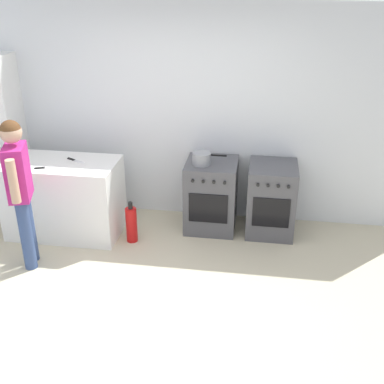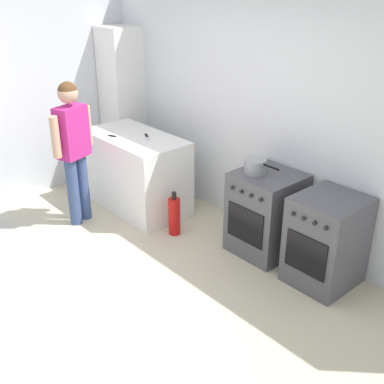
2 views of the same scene
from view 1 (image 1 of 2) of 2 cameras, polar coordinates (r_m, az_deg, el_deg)
The scene contains 11 objects.
ground_plane at distance 4.73m, azimuth -4.35°, elevation -13.07°, with size 8.00×8.00×0.00m, color beige.
back_wall at distance 5.86m, azimuth -0.59°, elevation 9.16°, with size 6.00×0.10×2.60m, color silver.
counter_unit at distance 5.86m, azimuth -14.91°, elevation -0.66°, with size 1.30×0.70×0.90m, color white.
oven_left at distance 5.78m, azimuth 2.29°, elevation -0.37°, with size 0.60×0.62×0.85m.
oven_right at distance 5.76m, azimuth 9.36°, elevation -0.82°, with size 0.56×0.62×0.85m.
pot at distance 5.53m, azimuth 1.17°, elevation 3.99°, with size 0.39×0.21×0.14m.
knife_utility at distance 5.68m, azimuth -13.73°, elevation 3.67°, with size 0.24×0.14×0.01m.
knife_paring at distance 5.56m, azimuth -17.30°, elevation 2.76°, with size 0.21×0.10×0.01m.
person at distance 5.12m, azimuth -19.79°, elevation 1.02°, with size 0.29×0.55×1.61m.
fire_extinguisher at distance 5.61m, azimuth -7.18°, elevation -3.82°, with size 0.13×0.13×0.50m.
larder_cabinet at distance 6.47m, azimuth -21.67°, elevation 6.16°, with size 0.48×0.44×2.00m, color white.
Camera 1 is at (0.89, -3.60, 2.95)m, focal length 45.00 mm.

